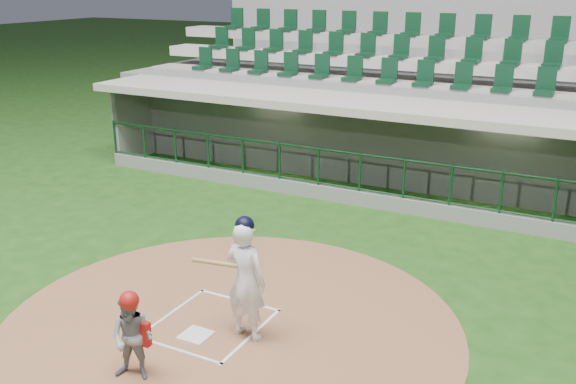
% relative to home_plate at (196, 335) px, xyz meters
% --- Properties ---
extents(ground, '(120.00, 120.00, 0.00)m').
position_rel_home_plate_xyz_m(ground, '(0.00, 0.70, -0.02)').
color(ground, '#1B4112').
rests_on(ground, ground).
extents(dirt_circle, '(7.20, 7.20, 0.01)m').
position_rel_home_plate_xyz_m(dirt_circle, '(0.30, 0.50, -0.02)').
color(dirt_circle, brown).
rests_on(dirt_circle, ground).
extents(home_plate, '(0.43, 0.43, 0.02)m').
position_rel_home_plate_xyz_m(home_plate, '(0.00, 0.00, 0.00)').
color(home_plate, silver).
rests_on(home_plate, dirt_circle).
extents(batter_box_chalk, '(1.55, 1.80, 0.01)m').
position_rel_home_plate_xyz_m(batter_box_chalk, '(0.00, 0.40, -0.00)').
color(batter_box_chalk, silver).
rests_on(batter_box_chalk, ground).
extents(dugout_structure, '(16.40, 3.70, 3.00)m').
position_rel_home_plate_xyz_m(dugout_structure, '(0.13, 8.52, 0.94)').
color(dugout_structure, slate).
rests_on(dugout_structure, ground).
extents(seating_deck, '(17.00, 6.72, 5.15)m').
position_rel_home_plate_xyz_m(seating_deck, '(0.00, 11.61, 1.40)').
color(seating_deck, slate).
rests_on(seating_deck, ground).
extents(batter, '(0.90, 0.90, 1.93)m').
position_rel_home_plate_xyz_m(batter, '(0.69, 0.36, 0.95)').
color(batter, white).
rests_on(batter, dirt_circle).
extents(catcher, '(0.69, 0.60, 1.29)m').
position_rel_home_plate_xyz_m(catcher, '(-0.10, -1.24, 0.62)').
color(catcher, gray).
rests_on(catcher, dirt_circle).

